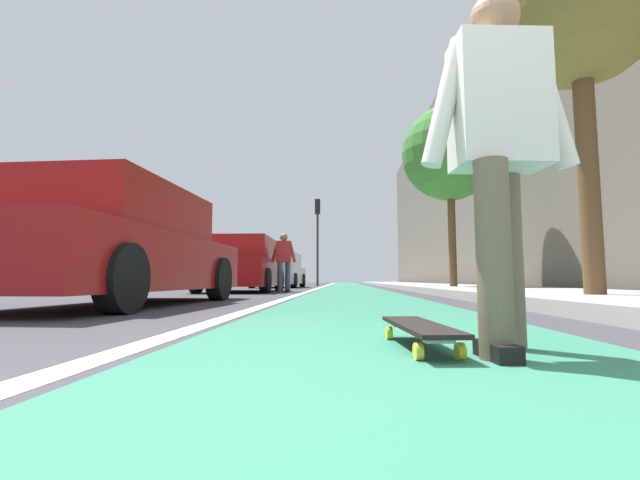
# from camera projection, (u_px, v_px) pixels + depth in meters

# --- Properties ---
(ground_plane) EXTENTS (80.00, 80.00, 0.00)m
(ground_plane) POSITION_uv_depth(u_px,v_px,m) (353.00, 293.00, 11.01)
(ground_plane) COLOR #38383D
(bike_lane_paint) EXTENTS (56.00, 2.17, 0.00)m
(bike_lane_paint) POSITION_uv_depth(u_px,v_px,m) (348.00, 286.00, 24.93)
(bike_lane_paint) COLOR #2D7256
(bike_lane_paint) RESTS_ON ground
(lane_stripe_white) EXTENTS (52.00, 0.16, 0.01)m
(lane_stripe_white) POSITION_uv_depth(u_px,v_px,m) (323.00, 287.00, 21.02)
(lane_stripe_white) COLOR silver
(lane_stripe_white) RESTS_ON ground
(sidewalk_curb) EXTENTS (52.00, 3.20, 0.14)m
(sidewalk_curb) POSITION_uv_depth(u_px,v_px,m) (423.00, 286.00, 18.79)
(sidewalk_curb) COLOR #9E9B93
(sidewalk_curb) RESTS_ON ground
(building_facade) EXTENTS (40.00, 1.20, 11.07)m
(building_facade) POSITION_uv_depth(u_px,v_px,m) (455.00, 183.00, 23.14)
(building_facade) COLOR #60584E
(building_facade) RESTS_ON ground
(skateboard) EXTENTS (0.85, 0.27, 0.11)m
(skateboard) POSITION_uv_depth(u_px,v_px,m) (419.00, 328.00, 2.02)
(skateboard) COLOR yellow
(skateboard) RESTS_ON ground
(skater_person) EXTENTS (0.48, 0.72, 1.64)m
(skater_person) POSITION_uv_depth(u_px,v_px,m) (499.00, 142.00, 1.94)
(skater_person) COLOR brown
(skater_person) RESTS_ON ground
(parked_car_near) EXTENTS (4.57, 2.02, 1.50)m
(parked_car_near) POSITION_uv_depth(u_px,v_px,m) (120.00, 248.00, 5.52)
(parked_car_near) COLOR maroon
(parked_car_near) RESTS_ON ground
(parked_car_mid) EXTENTS (4.10, 1.98, 1.47)m
(parked_car_mid) POSITION_uv_depth(u_px,v_px,m) (242.00, 266.00, 11.79)
(parked_car_mid) COLOR maroon
(parked_car_mid) RESTS_ON ground
(parked_car_far) EXTENTS (4.25, 2.05, 1.46)m
(parked_car_far) POSITION_uv_depth(u_px,v_px,m) (279.00, 271.00, 18.53)
(parked_car_far) COLOR #B7B7BC
(parked_car_far) RESTS_ON ground
(traffic_light) EXTENTS (0.33, 0.28, 4.68)m
(traffic_light) POSITION_uv_depth(u_px,v_px,m) (318.00, 226.00, 23.16)
(traffic_light) COLOR #2D2D2D
(traffic_light) RESTS_ON ground
(street_tree_near) EXTENTS (2.09, 2.09, 4.93)m
(street_tree_near) POSITION_uv_depth(u_px,v_px,m) (578.00, 10.00, 5.62)
(street_tree_near) COLOR brown
(street_tree_near) RESTS_ON ground
(street_tree_mid) EXTENTS (2.74, 2.74, 5.35)m
(street_tree_mid) POSITION_uv_depth(u_px,v_px,m) (450.00, 154.00, 12.43)
(street_tree_mid) COLOR brown
(street_tree_mid) RESTS_ON ground
(pedestrian_distant) EXTENTS (0.44, 0.68, 1.57)m
(pedestrian_distant) POSITION_uv_depth(u_px,v_px,m) (284.00, 258.00, 11.41)
(pedestrian_distant) COLOR #384260
(pedestrian_distant) RESTS_ON ground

